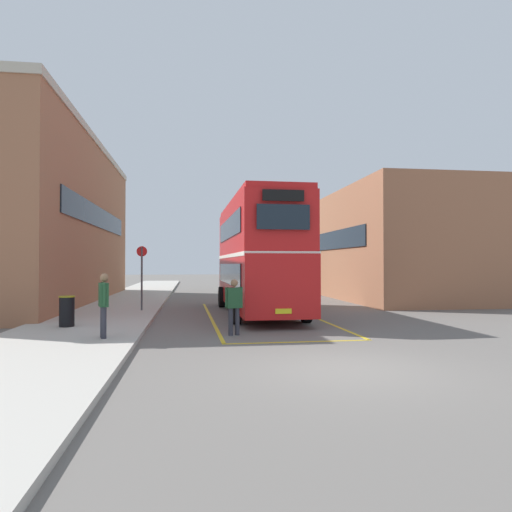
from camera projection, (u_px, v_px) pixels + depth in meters
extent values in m
plane|color=#66605B|center=(252.00, 305.00, 23.52)|extent=(135.60, 135.60, 0.00)
cube|color=#B2ADA3|center=(128.00, 301.00, 25.00)|extent=(4.00, 57.60, 0.14)
cube|color=#9E6647|center=(41.00, 225.00, 24.71)|extent=(6.09, 19.96, 8.44)
cube|color=#19232D|center=(100.00, 218.00, 25.14)|extent=(0.06, 15.17, 1.10)
cube|color=#BCB29E|center=(41.00, 143.00, 24.78)|extent=(6.21, 20.08, 0.36)
cube|color=#9E6647|center=(378.00, 246.00, 29.60)|extent=(6.59, 16.94, 6.47)
cube|color=#19232D|center=(328.00, 241.00, 29.15)|extent=(0.06, 12.88, 1.10)
cylinder|color=black|center=(222.00, 297.00, 22.39)|extent=(0.30, 1.00, 1.00)
cylinder|color=black|center=(273.00, 296.00, 22.78)|extent=(0.30, 1.00, 1.00)
cylinder|color=black|center=(236.00, 310.00, 16.16)|extent=(0.30, 1.00, 1.00)
cylinder|color=black|center=(306.00, 309.00, 16.55)|extent=(0.30, 1.00, 1.00)
cube|color=red|center=(258.00, 281.00, 19.48)|extent=(2.63, 10.22, 2.10)
cube|color=red|center=(258.00, 231.00, 19.52)|extent=(2.62, 10.01, 2.10)
cube|color=red|center=(258.00, 204.00, 19.54)|extent=(2.52, 9.91, 0.20)
cube|color=white|center=(258.00, 256.00, 19.50)|extent=(2.65, 10.11, 0.14)
cube|color=#19232D|center=(228.00, 274.00, 19.30)|extent=(0.17, 8.34, 0.84)
cube|color=#19232D|center=(228.00, 229.00, 19.33)|extent=(0.17, 8.34, 0.84)
cube|color=#19232D|center=(286.00, 274.00, 19.68)|extent=(0.17, 8.34, 0.84)
cube|color=#19232D|center=(286.00, 229.00, 19.72)|extent=(0.17, 8.34, 0.84)
cube|color=#19232D|center=(283.00, 217.00, 14.48)|extent=(1.71, 0.07, 0.80)
cube|color=black|center=(283.00, 195.00, 14.49)|extent=(1.35, 0.06, 0.36)
cube|color=#19232D|center=(242.00, 270.00, 24.54)|extent=(1.96, 0.07, 1.00)
cube|color=yellow|center=(283.00, 311.00, 14.43)|extent=(0.52, 0.04, 0.16)
cylinder|color=black|center=(253.00, 283.00, 39.92)|extent=(0.38, 0.95, 0.92)
cylinder|color=black|center=(279.00, 282.00, 40.58)|extent=(0.38, 0.95, 0.92)
cylinder|color=black|center=(274.00, 286.00, 34.17)|extent=(0.38, 0.95, 0.92)
cylinder|color=black|center=(304.00, 286.00, 34.83)|extent=(0.38, 0.95, 0.92)
cube|color=#1E512D|center=(277.00, 270.00, 37.39)|extent=(3.68, 10.19, 2.60)
cube|color=silver|center=(277.00, 253.00, 37.42)|extent=(3.49, 9.78, 0.12)
cube|color=#19232D|center=(263.00, 266.00, 37.07)|extent=(1.13, 7.90, 0.96)
cube|color=#19232D|center=(290.00, 266.00, 37.72)|extent=(1.13, 7.90, 0.96)
cube|color=#19232D|center=(260.00, 266.00, 42.21)|extent=(1.85, 0.30, 1.10)
cylinder|color=#2D2D38|center=(237.00, 321.00, 13.68)|extent=(0.14, 0.14, 0.81)
cylinder|color=#2D2D38|center=(231.00, 322.00, 13.58)|extent=(0.14, 0.14, 0.81)
cube|color=#1E4728|center=(234.00, 298.00, 13.64)|extent=(0.52, 0.35, 0.61)
cylinder|color=#1E4728|center=(241.00, 296.00, 13.74)|extent=(0.09, 0.09, 0.58)
cylinder|color=#1E4728|center=(227.00, 297.00, 13.54)|extent=(0.09, 0.09, 0.58)
sphere|color=#8C6647|center=(234.00, 283.00, 13.63)|extent=(0.22, 0.22, 0.22)
cylinder|color=#2D2D38|center=(103.00, 322.00, 12.36)|extent=(0.14, 0.14, 0.84)
cylinder|color=#2D2D38|center=(104.00, 323.00, 12.16)|extent=(0.14, 0.14, 0.84)
cube|color=#1E4728|center=(103.00, 295.00, 12.28)|extent=(0.35, 0.53, 0.63)
cylinder|color=#1E4728|center=(103.00, 293.00, 12.50)|extent=(0.09, 0.09, 0.60)
cylinder|color=#1E4728|center=(104.00, 294.00, 12.05)|extent=(0.09, 0.09, 0.60)
sphere|color=#8C6647|center=(104.00, 278.00, 12.29)|extent=(0.23, 0.23, 0.23)
cylinder|color=black|center=(67.00, 312.00, 14.50)|extent=(0.46, 0.46, 0.92)
cylinder|color=olive|center=(67.00, 297.00, 14.51)|extent=(0.49, 0.49, 0.04)
cylinder|color=#4C4C51|center=(142.00, 279.00, 19.57)|extent=(0.08, 0.08, 2.69)
cylinder|color=red|center=(142.00, 251.00, 19.59)|extent=(0.44, 0.10, 0.44)
cube|color=gold|center=(211.00, 317.00, 18.14)|extent=(0.33, 12.17, 0.01)
cube|color=gold|center=(310.00, 316.00, 18.77)|extent=(0.33, 12.17, 0.01)
cube|color=gold|center=(299.00, 342.00, 12.44)|extent=(4.17, 0.19, 0.01)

